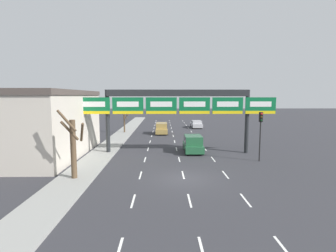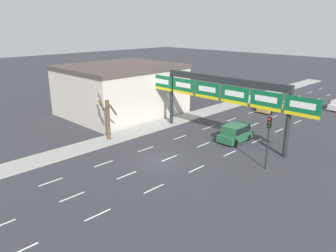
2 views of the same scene
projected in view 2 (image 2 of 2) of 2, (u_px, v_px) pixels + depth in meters
ground_plane at (161, 161)px, 29.69m from camera, size 220.00×220.00×0.00m
sidewalk_left at (110, 140)px, 35.05m from camera, size 2.80×110.00×0.15m
lane_dashes at (243, 129)px, 38.83m from camera, size 6.72×67.00×0.01m
sign_gantry at (222, 89)px, 34.04m from camera, size 20.55×0.70×6.76m
building_near at (121, 89)px, 44.88m from camera, size 12.88×14.65×6.67m
suv_green at (236, 132)px, 34.52m from camera, size 1.98×4.08×1.85m
suv_gold at (270, 105)px, 46.33m from camera, size 1.91×4.18×1.79m
traffic_light_near_gantry at (268, 133)px, 27.17m from camera, size 0.30×0.35×4.62m
tree_bare_closest at (108, 117)px, 34.22m from camera, size 1.84×1.85×5.01m
tree_bare_second at (238, 89)px, 50.78m from camera, size 1.68×1.86×3.95m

